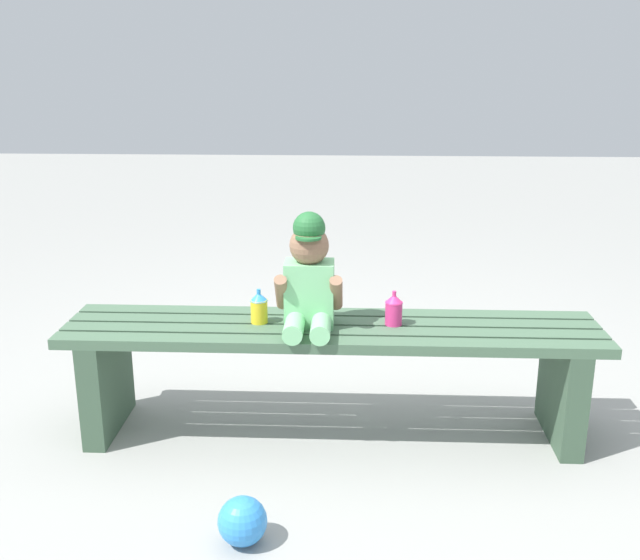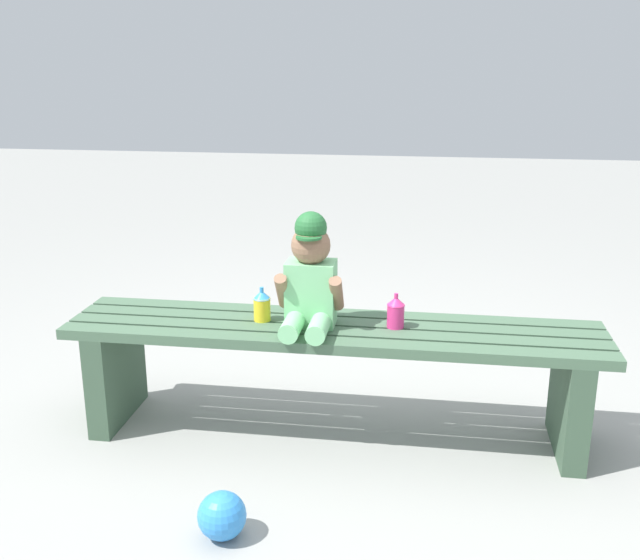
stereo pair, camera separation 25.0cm
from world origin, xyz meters
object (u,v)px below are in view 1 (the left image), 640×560
Objects in this scene: toy_ball at (242,521)px; child_figure at (309,278)px; park_bench at (332,358)px; sippy_cup_left at (259,307)px; sippy_cup_right at (394,309)px.

child_figure is at bearing 76.56° from toy_ball.
toy_ball is (-0.23, -0.66, -0.22)m from park_bench.
sippy_cup_right is at bearing 0.00° from sippy_cup_left.
child_figure is at bearing -173.28° from sippy_cup_right.
park_bench is 15.22× the size of sippy_cup_right.
sippy_cup_right reaches higher than toy_ball.
sippy_cup_left is 0.79m from toy_ball.
toy_ball is at bearing -87.69° from sippy_cup_left.
sippy_cup_right is 0.90m from toy_ball.
sippy_cup_right reaches higher than park_bench.
child_figure is 0.84m from toy_ball.
sippy_cup_right is at bearing 3.61° from park_bench.
toy_ball is (-0.15, -0.64, -0.53)m from child_figure.
park_bench is 0.73m from toy_ball.
child_figure is at bearing -164.93° from park_bench.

